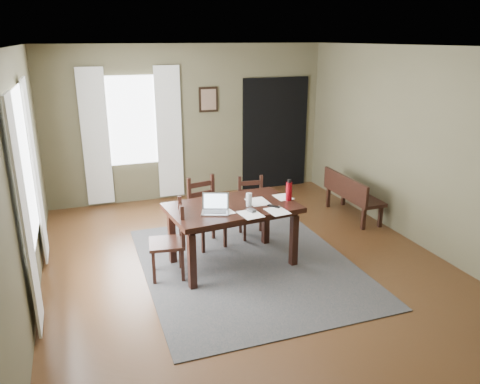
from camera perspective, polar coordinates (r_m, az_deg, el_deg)
name	(u,v)px	position (r m, az deg, el deg)	size (l,w,h in m)	color
ground	(248,265)	(6.11, 0.95, -8.92)	(5.00, 6.00, 0.01)	#492C16
room_shell	(249,126)	(5.52, 1.05, 7.99)	(5.02, 6.02, 2.71)	brown
rug	(248,264)	(6.11, 0.95, -8.83)	(2.60, 3.20, 0.01)	#3A3A3A
dining_table	(232,213)	(5.86, -0.93, -2.56)	(1.68, 1.12, 0.79)	black
chair_end	(171,241)	(5.71, -8.42, -5.89)	(0.47, 0.47, 0.96)	black
chair_back_left	(206,213)	(6.51, -4.16, -2.58)	(0.50, 0.50, 0.97)	black
chair_back_right	(252,208)	(6.82, 1.49, -1.96)	(0.43, 0.43, 0.87)	black
bench	(351,192)	(7.74, 13.33, -0.05)	(0.40, 1.24, 0.70)	black
laptop	(215,207)	(5.61, -3.03, -1.87)	(0.39, 0.35, 0.22)	#B7B7BC
computer_mouse	(252,210)	(5.61, 1.43, -2.26)	(0.06, 0.10, 0.04)	#3F3F42
tv_remote	(274,206)	(5.79, 4.13, -1.74)	(0.05, 0.17, 0.02)	black
drinking_glass	(249,200)	(5.78, 1.10, -0.94)	(0.08, 0.08, 0.17)	silver
water_bottle	(289,191)	(6.01, 5.99, 0.17)	(0.08, 0.08, 0.28)	#A40C17
paper_a	(223,211)	(5.64, -2.05, -2.35)	(0.21, 0.27, 0.00)	white
paper_b	(277,211)	(5.65, 4.57, -2.35)	(0.23, 0.30, 0.00)	white
paper_c	(258,202)	(5.96, 2.19, -1.18)	(0.25, 0.32, 0.00)	white
paper_d	(283,197)	(6.15, 5.28, -0.63)	(0.20, 0.27, 0.00)	white
paper_e	(251,214)	(5.54, 1.30, -2.73)	(0.24, 0.31, 0.00)	white
window_left	(25,170)	(5.49, -24.76, 2.43)	(0.01, 1.30, 1.70)	white
window_back	(132,121)	(8.22, -13.03, 8.47)	(1.00, 0.01, 1.50)	white
curtain_left_near	(25,218)	(4.78, -24.71, -2.94)	(0.03, 0.48, 2.30)	silver
curtain_left_far	(36,172)	(6.34, -23.65, 2.19)	(0.03, 0.48, 2.30)	silver
curtain_back_left	(96,138)	(8.19, -17.20, 6.30)	(0.44, 0.03, 2.30)	silver
curtain_back_right	(169,133)	(8.33, -8.62, 7.10)	(0.44, 0.03, 2.30)	silver
framed_picture	(208,99)	(8.43, -3.88, 11.19)	(0.34, 0.03, 0.44)	black
doorway_back	(275,134)	(8.98, 4.29, 7.09)	(1.30, 0.03, 2.10)	black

